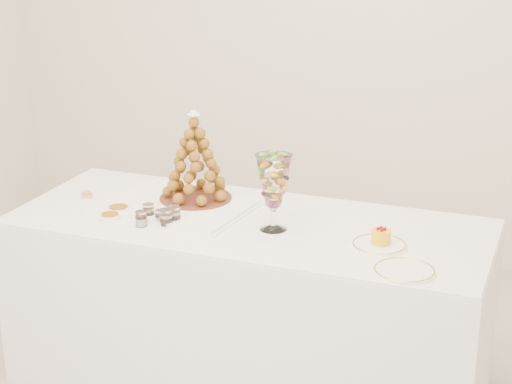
% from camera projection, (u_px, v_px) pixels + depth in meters
% --- Properties ---
extents(buffet_table, '(2.07, 0.84, 0.79)m').
position_uv_depth(buffet_table, '(249.00, 303.00, 3.81)').
color(buffet_table, white).
rests_on(buffet_table, ground).
extents(lace_tray, '(0.66, 0.53, 0.02)m').
position_uv_depth(lace_tray, '(177.00, 206.00, 3.82)').
color(lace_tray, white).
rests_on(lace_tray, buffet_table).
extents(macaron_vase, '(0.15, 0.15, 0.33)m').
position_uv_depth(macaron_vase, '(274.00, 181.00, 3.52)').
color(macaron_vase, white).
rests_on(macaron_vase, buffet_table).
extents(cake_plate, '(0.22, 0.22, 0.01)m').
position_uv_depth(cake_plate, '(379.00, 245.00, 3.41)').
color(cake_plate, white).
rests_on(cake_plate, buffet_table).
extents(spare_plate, '(0.23, 0.23, 0.01)m').
position_uv_depth(spare_plate, '(404.00, 271.00, 3.17)').
color(spare_plate, white).
rests_on(spare_plate, buffet_table).
extents(pink_tart, '(0.05, 0.05, 0.03)m').
position_uv_depth(pink_tart, '(87.00, 194.00, 3.96)').
color(pink_tart, tan).
rests_on(pink_tart, buffet_table).
extents(verrine_a, '(0.05, 0.05, 0.07)m').
position_uv_depth(verrine_a, '(148.00, 211.00, 3.69)').
color(verrine_a, white).
rests_on(verrine_a, buffet_table).
extents(verrine_b, '(0.05, 0.05, 0.06)m').
position_uv_depth(verrine_b, '(161.00, 217.00, 3.63)').
color(verrine_b, white).
rests_on(verrine_b, buffet_table).
extents(verrine_c, '(0.06, 0.06, 0.08)m').
position_uv_depth(verrine_c, '(174.00, 215.00, 3.64)').
color(verrine_c, white).
rests_on(verrine_c, buffet_table).
extents(verrine_d, '(0.05, 0.05, 0.07)m').
position_uv_depth(verrine_d, '(141.00, 219.00, 3.61)').
color(verrine_d, white).
rests_on(verrine_d, buffet_table).
extents(verrine_e, '(0.07, 0.07, 0.08)m').
position_uv_depth(verrine_e, '(166.00, 218.00, 3.60)').
color(verrine_e, white).
rests_on(verrine_e, buffet_table).
extents(ramekin_back, '(0.09, 0.09, 0.03)m').
position_uv_depth(ramekin_back, '(119.00, 210.00, 3.76)').
color(ramekin_back, white).
rests_on(ramekin_back, buffet_table).
extents(ramekin_front, '(0.08, 0.08, 0.03)m').
position_uv_depth(ramekin_front, '(110.00, 217.00, 3.68)').
color(ramekin_front, white).
rests_on(ramekin_front, buffet_table).
extents(croquembouche, '(0.34, 0.34, 0.41)m').
position_uv_depth(croquembouche, '(195.00, 156.00, 3.82)').
color(croquembouche, maroon).
rests_on(croquembouche, lace_tray).
extents(mousse_cake, '(0.08, 0.08, 0.07)m').
position_uv_depth(mousse_cake, '(381.00, 237.00, 3.40)').
color(mousse_cake, '#F4B40B').
rests_on(mousse_cake, cake_plate).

